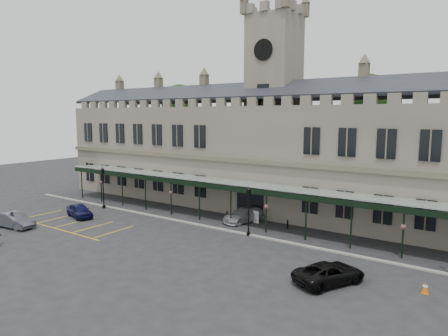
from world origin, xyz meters
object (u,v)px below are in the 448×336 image
Objects in this scene: station_building at (272,155)px; lamp_post_mid at (249,207)px; car_left_a at (79,211)px; sign_board at (256,217)px; lamp_post_left at (103,184)px; traffic_cone at (425,288)px; car_van at (329,273)px; person_a at (12,221)px; clock_tower at (274,97)px; car_left_b at (14,220)px; car_taxi at (245,215)px.

station_building reaches higher than lamp_post_mid.
car_left_a is at bearing -135.35° from station_building.
lamp_post_left is at bearing -154.40° from sign_board.
car_van reaches higher than traffic_cone.
clock_tower is at bearing 5.27° from person_a.
clock_tower is 5.42× the size of car_left_b.
clock_tower reaches higher than lamp_post_left.
traffic_cone is 0.56× the size of sign_board.
lamp_post_mid is at bearing -38.31° from car_taxi.
lamp_post_left is 1.09× the size of car_left_b.
car_taxi is at bearing -161.05° from sign_board.
car_left_a is 6.72m from person_a.
lamp_post_mid reaches higher than car_left_a.
person_a is (-17.07, -15.32, 0.12)m from car_taxi.
car_taxi is at bearing 125.48° from lamp_post_mid.
car_van is at bearing -76.55° from car_left_a.
lamp_post_left is 35.49m from traffic_cone.
car_left_a is at bearing -140.90° from sign_board.
lamp_post_left is at bearing 32.81° from car_left_a.
lamp_post_left reaches higher than car_left_a.
station_building is 8.67m from car_taxi.
person_a is at bearing -128.29° from sign_board.
car_left_b is at bearing -129.79° from sign_board.
car_van is at bearing -10.43° from lamp_post_left.
car_taxi is at bearing 156.25° from traffic_cone.
car_left_a is 6.45m from car_left_b.
sign_board is (-1.61, 4.14, -2.12)m from lamp_post_mid.
sign_board is at bearing -76.38° from station_building.
lamp_post_mid is 11.68m from car_van.
station_building is 13.10× the size of car_left_b.
sign_board is at bearing -7.10° from person_a.
clock_tower is 14.18× the size of person_a.
person_a is at bearing -168.24° from traffic_cone.
car_left_a is (-16.98, -8.89, 0.11)m from sign_board.
person_a is (-16.75, -21.84, -5.59)m from station_building.
station_building is 83.99× the size of traffic_cone.
lamp_post_mid reaches higher than person_a.
car_left_b is at bearing -92.75° from lamp_post_left.
person_a is at bearing -90.03° from lamp_post_left.
car_left_b reaches higher than sign_board.
car_van is at bearing -87.75° from car_left_b.
clock_tower is at bearing -23.54° from car_van.
car_left_b is at bearing 37.66° from car_van.
traffic_cone is 0.41× the size of person_a.
clock_tower is 34.71× the size of traffic_cone.
car_taxi is (15.75, 8.73, 0.02)m from car_left_a.
car_left_a reaches higher than traffic_cone.
station_building is 21.74m from car_van.
person_a reaches higher than traffic_cone.
car_left_a is (-15.44, -15.25, -5.74)m from station_building.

